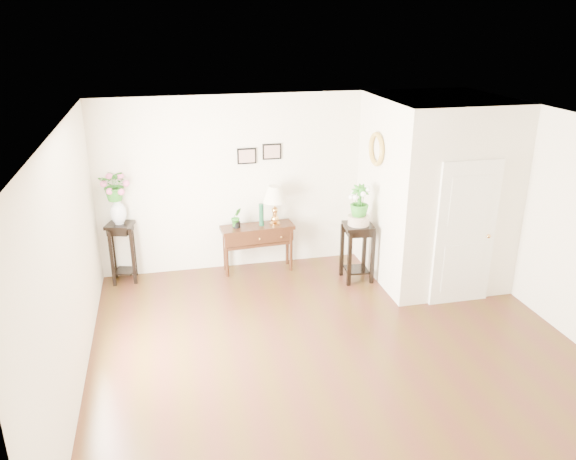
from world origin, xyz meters
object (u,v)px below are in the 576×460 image
object	(u,v)px
plant_stand_a	(123,252)
plant_stand_b	(357,252)
table_lamp	(275,204)
console_table	(258,248)

from	to	relation	value
plant_stand_a	plant_stand_b	distance (m)	3.63
table_lamp	plant_stand_b	xyz separation A→B (m)	(1.16, -0.68, -0.66)
plant_stand_b	table_lamp	bearing A→B (deg)	149.79
console_table	plant_stand_b	world-z (taller)	plant_stand_b
console_table	plant_stand_a	distance (m)	2.10
console_table	table_lamp	size ratio (longest dim) A/B	1.79
console_table	plant_stand_a	size ratio (longest dim) A/B	1.22
console_table	plant_stand_b	xyz separation A→B (m)	(1.45, -0.68, 0.07)
plant_stand_a	console_table	bearing A→B (deg)	-2.51
console_table	plant_stand_a	bearing A→B (deg)	173.42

